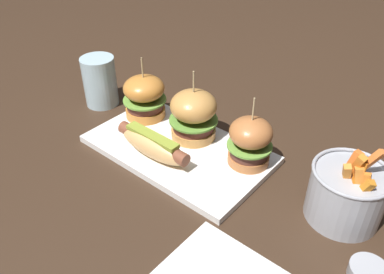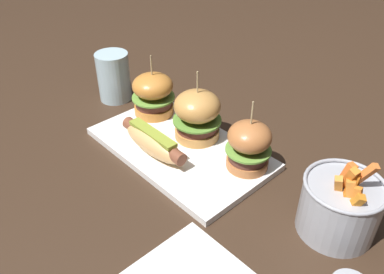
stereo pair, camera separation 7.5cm
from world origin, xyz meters
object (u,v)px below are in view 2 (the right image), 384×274
Objects in this scene: slider_left at (153,94)px; fries_bucket at (340,206)px; slider_center at (198,115)px; slider_right at (249,145)px; platter_main at (180,148)px; hot_dog at (153,141)px; water_glass at (114,77)px.

slider_left reaches higher than fries_bucket.
slider_center is 1.04× the size of fries_bucket.
slider_left is 0.27m from slider_right.
hot_dog is (-0.02, -0.05, 0.03)m from platter_main.
water_glass is at bearing -174.95° from slider_left.
platter_main is at bearing -6.18° from water_glass.
platter_main is 0.28m from water_glass.
platter_main is 0.15m from slider_left.
hot_dog is 1.16× the size of slider_center.
water_glass is (-0.60, -0.01, 0.01)m from fries_bucket.
fries_bucket is at bearing -0.94° from slider_center.
slider_right reaches higher than water_glass.
slider_left is 0.14m from slider_center.
water_glass reaches higher than platter_main.
slider_left is 1.01× the size of slider_right.
slider_left is 0.98× the size of fries_bucket.
slider_left is at bearing -178.37° from slider_right.
slider_center is at bearing 77.70° from hot_dog.
slider_right is at bearing 20.10° from platter_main.
slider_left is (-0.12, 0.09, 0.02)m from hot_dog.
fries_bucket is at bearing 7.60° from platter_main.
slider_left is 0.46m from fries_bucket.
platter_main is at bearing -93.74° from slider_center.
water_glass is (-0.28, -0.02, -0.01)m from slider_center.
hot_dog is 0.36m from fries_bucket.
slider_center reaches higher than slider_left.
slider_left is at bearing -177.24° from slider_center.
slider_center reaches higher than water_glass.
platter_main is 0.16m from slider_right.
platter_main is at bearing -17.22° from slider_left.
slider_left and slider_right have the same top height.
hot_dog is 1.23× the size of slider_right.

